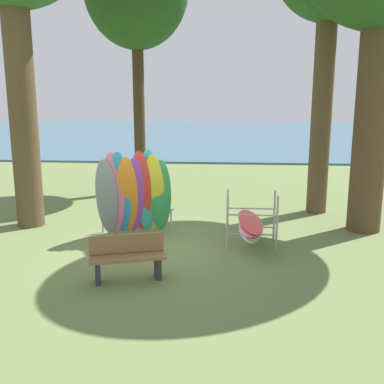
{
  "coord_description": "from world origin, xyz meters",
  "views": [
    {
      "loc": [
        1.65,
        -9.77,
        3.41
      ],
      "look_at": [
        0.85,
        0.94,
        1.1
      ],
      "focal_mm": 42.15,
      "sensor_mm": 36.0,
      "label": 1
    }
  ],
  "objects": [
    {
      "name": "ground_plane",
      "position": [
        0.0,
        0.0,
        0.0
      ],
      "size": [
        80.0,
        80.0,
        0.0
      ],
      "primitive_type": "plane",
      "color": "olive"
    },
    {
      "name": "leaning_board_pile",
      "position": [
        -0.57,
        0.85,
        1.03
      ],
      "size": [
        1.87,
        1.11,
        2.19
      ],
      "color": "gray",
      "rests_on": "ground"
    },
    {
      "name": "lake_water",
      "position": [
        0.0,
        30.82,
        0.05
      ],
      "size": [
        80.0,
        36.0,
        0.1
      ],
      "primitive_type": "cube",
      "color": "#38607A",
      "rests_on": "ground"
    },
    {
      "name": "park_bench",
      "position": [
        -0.15,
        -1.88,
        0.45
      ],
      "size": [
        1.46,
        0.8,
        0.85
      ],
      "color": "#2D2D33",
      "rests_on": "ground"
    },
    {
      "name": "board_storage_rack",
      "position": [
        2.25,
        0.29,
        0.5
      ],
      "size": [
        1.15,
        2.13,
        1.25
      ],
      "color": "#9EA0A5",
      "rests_on": "ground"
    }
  ]
}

